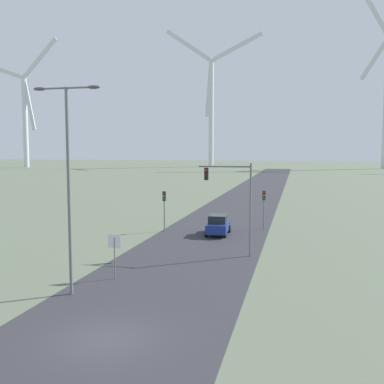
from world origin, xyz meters
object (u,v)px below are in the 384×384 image
(streetlamp, at_px, (68,167))
(traffic_light_post_near_right, at_px, (264,201))
(traffic_light_post_near_left, at_px, (164,202))
(wind_turbine_far_left, at_px, (25,110))
(traffic_light_mast_overhead, at_px, (234,191))
(wind_turbine_left, at_px, (211,100))
(stop_sign_near, at_px, (114,248))
(car_approaching, at_px, (218,225))

(streetlamp, xyz_separation_m, traffic_light_post_near_right, (8.55, 22.33, -4.08))
(traffic_light_post_near_left, relative_size, wind_turbine_far_left, 0.07)
(traffic_light_mast_overhead, xyz_separation_m, wind_turbine_left, (-33.70, 167.47, 24.99))
(traffic_light_post_near_left, bearing_deg, wind_turbine_left, 99.28)
(streetlamp, xyz_separation_m, stop_sign_near, (1.14, 3.18, -4.94))
(stop_sign_near, height_order, traffic_light_mast_overhead, traffic_light_mast_overhead)
(traffic_light_post_near_left, relative_size, car_approaching, 0.91)
(traffic_light_post_near_left, distance_m, car_approaching, 5.55)
(streetlamp, bearing_deg, wind_turbine_far_left, 124.09)
(traffic_light_post_near_right, distance_m, wind_turbine_far_left, 175.15)
(streetlamp, relative_size, car_approaching, 2.61)
(streetlamp, distance_m, car_approaching, 19.94)
(streetlamp, bearing_deg, traffic_light_mast_overhead, 56.31)
(traffic_light_mast_overhead, height_order, wind_turbine_left, wind_turbine_left)
(stop_sign_near, distance_m, traffic_light_post_near_left, 15.73)
(traffic_light_mast_overhead, bearing_deg, traffic_light_post_near_right, 83.28)
(streetlamp, xyz_separation_m, traffic_light_mast_overhead, (7.19, 10.78, -2.13))
(car_approaching, relative_size, wind_turbine_left, 0.07)
(wind_turbine_far_left, relative_size, wind_turbine_left, 0.89)
(traffic_light_post_near_right, height_order, traffic_light_mast_overhead, traffic_light_mast_overhead)
(stop_sign_near, xyz_separation_m, wind_turbine_left, (-27.66, 175.06, 27.80))
(streetlamp, relative_size, wind_turbine_far_left, 0.20)
(traffic_light_mast_overhead, distance_m, car_approaching, 8.89)
(traffic_light_post_near_left, relative_size, traffic_light_post_near_right, 1.02)
(stop_sign_near, relative_size, traffic_light_mast_overhead, 0.40)
(stop_sign_near, xyz_separation_m, traffic_light_post_near_right, (7.40, 19.15, 0.86))
(wind_turbine_far_left, distance_m, wind_turbine_left, 81.66)
(traffic_light_mast_overhead, bearing_deg, wind_turbine_left, 101.38)
(wind_turbine_far_left, bearing_deg, stop_sign_near, -55.06)
(traffic_light_post_near_right, xyz_separation_m, wind_turbine_left, (-35.06, 155.92, 26.94))
(traffic_light_post_near_left, bearing_deg, stop_sign_near, -84.10)
(traffic_light_post_near_right, bearing_deg, wind_turbine_far_left, 130.57)
(stop_sign_near, bearing_deg, traffic_light_post_near_right, 68.86)
(streetlamp, relative_size, traffic_light_post_near_right, 2.93)
(wind_turbine_left, bearing_deg, traffic_light_post_near_right, -77.33)
(traffic_light_post_near_right, distance_m, wind_turbine_left, 162.06)
(traffic_light_post_near_right, relative_size, car_approaching, 0.89)
(traffic_light_mast_overhead, relative_size, wind_turbine_left, 0.11)
(car_approaching, xyz_separation_m, wind_turbine_far_left, (-109.18, 135.85, 24.10))
(streetlamp, height_order, wind_turbine_far_left, wind_turbine_far_left)
(traffic_light_post_near_right, height_order, car_approaching, traffic_light_post_near_right)
(stop_sign_near, bearing_deg, streetlamp, -109.74)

